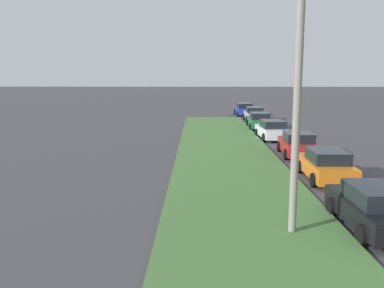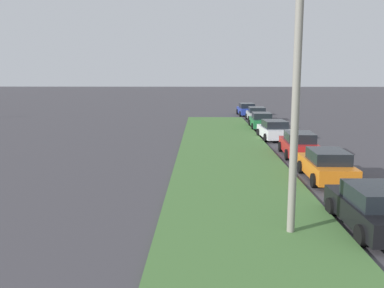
{
  "view_description": "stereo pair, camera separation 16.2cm",
  "coord_description": "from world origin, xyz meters",
  "px_view_note": "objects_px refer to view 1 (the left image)",
  "views": [
    {
      "loc": [
        -7.26,
        9.04,
        5.01
      ],
      "look_at": [
        11.04,
        9.28,
        1.93
      ],
      "focal_mm": 39.55,
      "sensor_mm": 36.0,
      "label": 1
    },
    {
      "loc": [
        -7.26,
        8.88,
        5.01
      ],
      "look_at": [
        11.04,
        9.28,
        1.93
      ],
      "focal_mm": 39.55,
      "sensor_mm": 36.0,
      "label": 2
    }
  ],
  "objects_px": {
    "parked_car_black": "(374,208)",
    "parked_car_red": "(298,144)",
    "parked_car_blue": "(244,109)",
    "streetlight": "(310,94)",
    "parked_car_orange": "(326,165)",
    "parked_car_white": "(272,130)",
    "parked_car_green": "(259,121)",
    "parked_car_silver": "(254,114)"
  },
  "relations": [
    {
      "from": "parked_car_black",
      "to": "parked_car_blue",
      "type": "relative_size",
      "value": 0.99
    },
    {
      "from": "parked_car_white",
      "to": "streetlight",
      "type": "height_order",
      "value": "streetlight"
    },
    {
      "from": "parked_car_orange",
      "to": "parked_car_green",
      "type": "distance_m",
      "value": 18.86
    },
    {
      "from": "parked_car_red",
      "to": "parked_car_blue",
      "type": "height_order",
      "value": "same"
    },
    {
      "from": "parked_car_orange",
      "to": "parked_car_silver",
      "type": "relative_size",
      "value": 1.0
    },
    {
      "from": "parked_car_green",
      "to": "streetlight",
      "type": "distance_m",
      "value": 26.17
    },
    {
      "from": "parked_car_green",
      "to": "parked_car_red",
      "type": "bearing_deg",
      "value": -176.75
    },
    {
      "from": "parked_car_green",
      "to": "parked_car_blue",
      "type": "bearing_deg",
      "value": 1.51
    },
    {
      "from": "parked_car_white",
      "to": "parked_car_silver",
      "type": "bearing_deg",
      "value": -4.66
    },
    {
      "from": "parked_car_silver",
      "to": "parked_car_orange",
      "type": "bearing_deg",
      "value": -179.29
    },
    {
      "from": "parked_car_orange",
      "to": "parked_car_white",
      "type": "height_order",
      "value": "same"
    },
    {
      "from": "parked_car_orange",
      "to": "parked_car_blue",
      "type": "distance_m",
      "value": 30.9
    },
    {
      "from": "parked_car_white",
      "to": "parked_car_green",
      "type": "distance_m",
      "value": 6.36
    },
    {
      "from": "parked_car_orange",
      "to": "parked_car_white",
      "type": "bearing_deg",
      "value": 2.26
    },
    {
      "from": "parked_car_white",
      "to": "parked_car_blue",
      "type": "height_order",
      "value": "same"
    },
    {
      "from": "parked_car_silver",
      "to": "parked_car_blue",
      "type": "height_order",
      "value": "same"
    },
    {
      "from": "parked_car_orange",
      "to": "parked_car_green",
      "type": "bearing_deg",
      "value": 1.92
    },
    {
      "from": "parked_car_orange",
      "to": "parked_car_white",
      "type": "relative_size",
      "value": 0.98
    },
    {
      "from": "parked_car_silver",
      "to": "streetlight",
      "type": "bearing_deg",
      "value": 175.76
    },
    {
      "from": "parked_car_red",
      "to": "streetlight",
      "type": "distance_m",
      "value": 13.69
    },
    {
      "from": "parked_car_black",
      "to": "parked_car_red",
      "type": "distance_m",
      "value": 12.34
    },
    {
      "from": "parked_car_black",
      "to": "parked_car_red",
      "type": "relative_size",
      "value": 0.99
    },
    {
      "from": "parked_car_orange",
      "to": "parked_car_silver",
      "type": "bearing_deg",
      "value": 0.76
    },
    {
      "from": "parked_car_orange",
      "to": "streetlight",
      "type": "bearing_deg",
      "value": 158.94
    },
    {
      "from": "parked_car_green",
      "to": "parked_car_blue",
      "type": "xyz_separation_m",
      "value": [
        12.04,
        0.08,
        0.0
      ]
    },
    {
      "from": "parked_car_white",
      "to": "parked_car_blue",
      "type": "bearing_deg",
      "value": -2.86
    },
    {
      "from": "parked_car_green",
      "to": "parked_car_blue",
      "type": "distance_m",
      "value": 12.04
    },
    {
      "from": "parked_car_green",
      "to": "parked_car_blue",
      "type": "relative_size",
      "value": 0.99
    },
    {
      "from": "parked_car_red",
      "to": "parked_car_black",
      "type": "bearing_deg",
      "value": -179.53
    },
    {
      "from": "parked_car_silver",
      "to": "streetlight",
      "type": "distance_m",
      "value": 32.42
    },
    {
      "from": "parked_car_black",
      "to": "parked_car_silver",
      "type": "bearing_deg",
      "value": -1.95
    },
    {
      "from": "parked_car_red",
      "to": "parked_car_white",
      "type": "xyz_separation_m",
      "value": [
        6.55,
        0.41,
        0.0
      ]
    },
    {
      "from": "parked_car_blue",
      "to": "streetlight",
      "type": "relative_size",
      "value": 0.58
    },
    {
      "from": "parked_car_red",
      "to": "parked_car_silver",
      "type": "xyz_separation_m",
      "value": [
        19.2,
        0.12,
        0.0
      ]
    },
    {
      "from": "parked_car_white",
      "to": "parked_car_blue",
      "type": "distance_m",
      "value": 18.4
    },
    {
      "from": "parked_car_black",
      "to": "parked_car_red",
      "type": "xyz_separation_m",
      "value": [
        12.33,
        -0.4,
        0.0
      ]
    },
    {
      "from": "parked_car_orange",
      "to": "parked_car_silver",
      "type": "height_order",
      "value": "same"
    },
    {
      "from": "parked_car_orange",
      "to": "parked_car_blue",
      "type": "relative_size",
      "value": 0.99
    },
    {
      "from": "parked_car_blue",
      "to": "parked_car_white",
      "type": "bearing_deg",
      "value": 177.95
    },
    {
      "from": "parked_car_white",
      "to": "parked_car_blue",
      "type": "relative_size",
      "value": 1.01
    },
    {
      "from": "parked_car_black",
      "to": "parked_car_green",
      "type": "xyz_separation_m",
      "value": [
        25.25,
        0.08,
        0.0
      ]
    },
    {
      "from": "parked_car_white",
      "to": "parked_car_green",
      "type": "xyz_separation_m",
      "value": [
        6.36,
        0.07,
        0.0
      ]
    }
  ]
}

